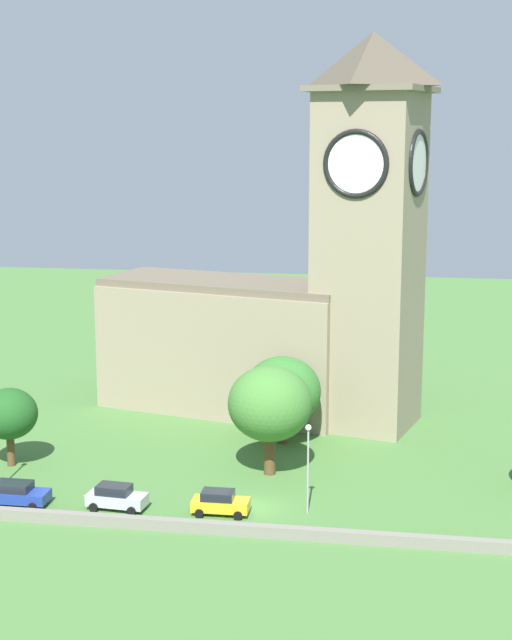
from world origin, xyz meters
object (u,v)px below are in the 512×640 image
at_px(church, 290,294).
at_px(car_blue, 16,493).
at_px(car_silver, 116,497).
at_px(tree_riverside_east, 270,404).
at_px(car_yellow, 220,502).
at_px(tree_by_tower, 282,391).
at_px(streetlamp_west_mid, 308,454).
at_px(tree_churchyard, 9,414).

xyz_separation_m(church, car_blue, (-16.70, -25.85, -10.82)).
distance_m(church, car_silver, 29.16).
xyz_separation_m(church, car_silver, (-9.21, -25.49, -10.76)).
distance_m(church, tree_riverside_east, 17.49).
bearing_deg(car_silver, car_yellow, 2.28).
distance_m(church, car_blue, 32.62).
relative_size(car_blue, tree_by_tower, 0.62).
xyz_separation_m(car_silver, streetlamp_west_mid, (13.65, 1.53, 3.51)).
distance_m(car_yellow, tree_by_tower, 17.24).
bearing_deg(car_yellow, tree_riverside_east, 75.64).
height_order(church, car_blue, church).
height_order(car_silver, car_yellow, car_silver).
distance_m(tree_churchyard, tree_by_tower, 22.92).
xyz_separation_m(car_yellow, tree_churchyard, (-18.77, 7.27, 3.45)).
xyz_separation_m(church, tree_by_tower, (0.45, -8.50, -7.05)).
relative_size(church, tree_by_tower, 4.58).
relative_size(church, tree_riverside_east, 4.00).
xyz_separation_m(car_blue, car_silver, (7.49, 0.36, 0.06)).
bearing_deg(tree_by_tower, car_silver, -119.64).
xyz_separation_m(church, tree_churchyard, (-20.44, -17.92, -7.34)).
height_order(car_yellow, tree_riverside_east, tree_riverside_east).
distance_m(church, streetlamp_west_mid, 25.43).
relative_size(church, car_blue, 7.41).
relative_size(church, tree_churchyard, 5.45).
bearing_deg(church, tree_by_tower, -86.94).
bearing_deg(church, car_silver, -109.87).
distance_m(car_yellow, streetlamp_west_mid, 7.17).
bearing_deg(tree_churchyard, streetlamp_west_mid, -13.65).
relative_size(car_silver, tree_by_tower, 0.58).
relative_size(car_yellow, tree_churchyard, 0.63).
height_order(church, tree_riverside_east, church).
xyz_separation_m(streetlamp_west_mid, tree_riverside_east, (-3.87, 7.52, 1.33)).
bearing_deg(church, car_blue, -122.87).
distance_m(tree_riverside_east, tree_churchyard, 21.11).
bearing_deg(car_blue, streetlamp_west_mid, 5.09).
height_order(car_silver, tree_riverside_east, tree_riverside_east).
height_order(church, car_silver, church).
xyz_separation_m(tree_riverside_east, tree_by_tower, (-0.11, 7.94, -1.12)).
bearing_deg(tree_churchyard, tree_by_tower, 24.27).
height_order(church, tree_by_tower, church).
height_order(streetlamp_west_mid, tree_riverside_east, tree_riverside_east).
bearing_deg(streetlamp_west_mid, church, 100.50).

